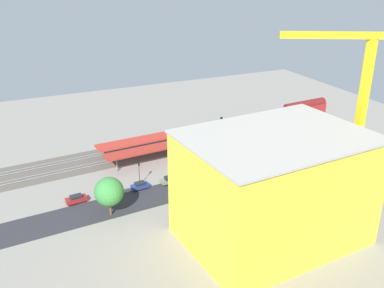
# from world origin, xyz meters

# --- Properties ---
(ground_plane) EXTENTS (167.34, 167.34, 0.00)m
(ground_plane) POSITION_xyz_m (0.00, 0.00, 0.00)
(ground_plane) COLOR gray
(ground_plane) RESTS_ON ground
(rail_bed) EXTENTS (105.28, 20.88, 0.01)m
(rail_bed) POSITION_xyz_m (0.00, -20.17, 0.00)
(rail_bed) COLOR #5B544C
(rail_bed) RESTS_ON ground
(street_asphalt) EXTENTS (104.96, 16.61, 0.01)m
(street_asphalt) POSITION_xyz_m (0.00, 4.39, 0.00)
(street_asphalt) COLOR #2D2D33
(street_asphalt) RESTS_ON ground
(track_rails) EXTENTS (104.32, 14.47, 0.12)m
(track_rails) POSITION_xyz_m (0.00, -20.17, 0.18)
(track_rails) COLOR #9E9EA8
(track_rails) RESTS_ON ground
(platform_canopy_near) EXTENTS (57.03, 8.41, 4.36)m
(platform_canopy_near) POSITION_xyz_m (-6.34, -11.66, 4.13)
(platform_canopy_near) COLOR #A82D23
(platform_canopy_near) RESTS_ON ground
(platform_canopy_far) EXTENTS (58.38, 9.03, 4.09)m
(platform_canopy_far) POSITION_xyz_m (-6.72, -18.80, 3.85)
(platform_canopy_far) COLOR #B73328
(platform_canopy_far) RESTS_ON ground
(locomotive) EXTENTS (16.07, 3.61, 4.86)m
(locomotive) POSITION_xyz_m (-23.06, -22.83, 1.74)
(locomotive) COLOR black
(locomotive) RESTS_ON ground
(passenger_coach) EXTENTS (16.59, 4.09, 5.88)m
(passenger_coach) POSITION_xyz_m (-47.51, -22.81, 3.09)
(passenger_coach) COLOR black
(passenger_coach) RESTS_ON ground
(parked_car_0) EXTENTS (4.27, 2.24, 1.62)m
(parked_car_0) POSITION_xyz_m (-10.08, 1.13, 0.73)
(parked_car_0) COLOR black
(parked_car_0) RESTS_ON ground
(parked_car_1) EXTENTS (4.45, 2.21, 1.73)m
(parked_car_1) POSITION_xyz_m (-3.29, 0.88, 0.76)
(parked_car_1) COLOR black
(parked_car_1) RESTS_ON ground
(parked_car_2) EXTENTS (4.84, 1.98, 1.57)m
(parked_car_2) POSITION_xyz_m (3.46, 1.35, 0.70)
(parked_car_2) COLOR black
(parked_car_2) RESTS_ON ground
(parked_car_3) EXTENTS (4.66, 1.97, 1.75)m
(parked_car_3) POSITION_xyz_m (9.71, 1.43, 0.77)
(parked_car_3) COLOR black
(parked_car_3) RESTS_ON ground
(parked_car_4) EXTENTS (4.20, 2.25, 1.60)m
(parked_car_4) POSITION_xyz_m (16.91, 1.10, 0.72)
(parked_car_4) COLOR black
(parked_car_4) RESTS_ON ground
(parked_car_5) EXTENTS (4.65, 2.27, 1.84)m
(parked_car_5) POSITION_xyz_m (23.89, 1.04, 0.81)
(parked_car_5) COLOR black
(parked_car_5) RESTS_ON ground
(parked_car_6) EXTENTS (4.59, 2.28, 1.68)m
(parked_car_6) POSITION_xyz_m (31.23, 1.25, 0.76)
(parked_car_6) COLOR black
(parked_car_6) RESTS_ON ground
(construction_building) EXTENTS (32.50, 24.51, 20.03)m
(construction_building) POSITION_xyz_m (0.78, 28.98, 10.02)
(construction_building) COLOR yellow
(construction_building) RESTS_ON ground
(construction_roof_slab) EXTENTS (33.14, 25.16, 0.40)m
(construction_roof_slab) POSITION_xyz_m (0.78, 28.98, 20.23)
(construction_roof_slab) COLOR #B7B2A8
(construction_roof_slab) RESTS_ON construction_building
(tower_crane) EXTENTS (20.59, 11.78, 36.34)m
(tower_crane) POSITION_xyz_m (-19.03, 26.01, 20.84)
(tower_crane) COLOR gray
(tower_crane) RESTS_ON ground
(box_truck_0) EXTENTS (9.30, 2.44, 3.31)m
(box_truck_0) POSITION_xyz_m (-1.71, 11.37, 1.63)
(box_truck_0) COLOR black
(box_truck_0) RESTS_ON ground
(street_tree_0) EXTENTS (4.40, 4.40, 7.48)m
(street_tree_0) POSITION_xyz_m (-14.55, 9.89, 5.23)
(street_tree_0) COLOR brown
(street_tree_0) RESTS_ON ground
(street_tree_1) EXTENTS (4.27, 4.27, 6.72)m
(street_tree_1) POSITION_xyz_m (-1.89, 8.81, 4.55)
(street_tree_1) COLOR brown
(street_tree_1) RESTS_ON ground
(street_tree_2) EXTENTS (5.91, 5.91, 8.31)m
(street_tree_2) POSITION_xyz_m (25.84, 9.16, 5.35)
(street_tree_2) COLOR brown
(street_tree_2) RESTS_ON ground
(traffic_light) EXTENTS (0.50, 0.36, 6.01)m
(traffic_light) POSITION_xyz_m (16.54, -0.35, 4.01)
(traffic_light) COLOR #333333
(traffic_light) RESTS_ON ground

